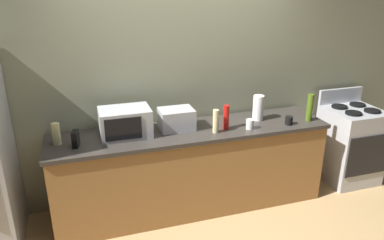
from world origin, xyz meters
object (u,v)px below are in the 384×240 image
Objects in this scene: microwave at (125,122)px; cordless_phone at (76,139)px; bottle_olive_oil at (310,108)px; bottle_hand_soap at (216,121)px; bottle_vinegar at (56,134)px; mug_white at (250,124)px; paper_towel_roll at (258,108)px; bottle_hot_sauce at (226,117)px; toaster_oven at (176,119)px; mug_black at (289,120)px; stove_range at (350,144)px.

microwave is 0.48m from cordless_phone.
microwave is 1.94m from bottle_olive_oil.
bottle_olive_oil reaches higher than bottle_hand_soap.
bottle_vinegar is 1.86m from mug_white.
microwave is 1.78× the size of paper_towel_roll.
bottle_hot_sauce is (-0.43, -0.14, -0.01)m from paper_towel_roll.
bottle_hot_sauce is 0.15m from bottle_hand_soap.
toaster_oven is 0.50m from bottle_hot_sauce.
mug_white is at bearing -5.79° from bottle_vinegar.
bottle_hand_soap reaches higher than cordless_phone.
microwave is 1.65× the size of bottle_olive_oil.
mug_black is at bearing -1.66° from mug_white.
stove_range is 1.12m from mug_black.
mug_white is at bearing -2.67° from bottle_hand_soap.
bottle_vinegar is at bearing 173.45° from bottle_hand_soap.
stove_range is 2.72m from microwave.
paper_towel_roll is 0.93× the size of bottle_olive_oil.
mug_black is (0.67, -0.09, -0.08)m from bottle_hot_sauce.
mug_white is (0.23, -0.08, -0.07)m from bottle_hot_sauce.
bottle_vinegar reaches higher than mug_white.
bottle_olive_oil reaches higher than bottle_vinegar.
cordless_phone is (-1.88, -0.13, -0.06)m from paper_towel_roll.
cordless_phone is 0.19m from bottle_vinegar.
toaster_oven is at bearing 1.37° from microwave.
bottle_olive_oil is 0.72m from mug_white.
mug_black is at bearing -7.64° from bottle_hot_sauce.
bottle_hot_sauce is 1.20× the size of bottle_vinegar.
bottle_vinegar is at bearing 176.11° from bottle_hot_sauce.
bottle_hand_soap is 0.81m from mug_black.
microwave is 2.32× the size of bottle_vinegar.
cordless_phone is at bearing 178.58° from bottle_olive_oil.
toaster_oven is 1.37× the size of bottle_hot_sauce.
toaster_oven is at bearing 172.07° from bottle_olive_oil.
bottle_hand_soap is (0.34, -0.21, 0.01)m from toaster_oven.
bottle_olive_oil is 2.91× the size of mug_white.
toaster_oven is at bearing 21.11° from cordless_phone.
mug_black is at bearing -7.73° from microwave.
cordless_phone is 1.68m from mug_white.
microwave is at bearing 2.32° from bottle_vinegar.
cordless_phone reaches higher than mug_black.
stove_range is 7.20× the size of cordless_phone.
microwave is 4.80× the size of mug_white.
bottle_vinegar is 2.06× the size of mug_white.
mug_black is at bearing -169.92° from stove_range.
paper_towel_roll is at bearing 47.35° from mug_white.
paper_towel_roll is at bearing 0.09° from microwave.
cordless_phone is at bearing -31.51° from bottle_vinegar.
mug_white is at bearing -132.65° from paper_towel_roll.
mug_white is at bearing -18.53° from bottle_hot_sauce.
stove_range is 1.89m from bottle_hand_soap.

